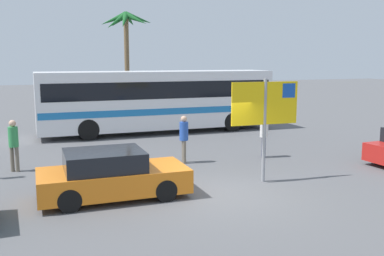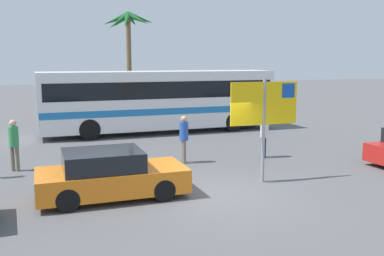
{
  "view_description": "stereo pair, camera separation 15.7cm",
  "coord_description": "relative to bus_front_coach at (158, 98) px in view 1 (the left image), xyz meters",
  "views": [
    {
      "loc": [
        -4.96,
        -10.73,
        3.75
      ],
      "look_at": [
        0.52,
        3.91,
        1.3
      ],
      "focal_mm": 40.72,
      "sensor_mm": 36.0,
      "label": 1
    },
    {
      "loc": [
        -4.81,
        -10.78,
        3.75
      ],
      "look_at": [
        0.52,
        3.91,
        1.3
      ],
      "focal_mm": 40.72,
      "sensor_mm": 36.0,
      "label": 2
    }
  ],
  "objects": [
    {
      "name": "bus_front_coach",
      "position": [
        0.0,
        0.0,
        0.0
      ],
      "size": [
        12.08,
        2.55,
        3.17
      ],
      "color": "white",
      "rests_on": "ground"
    },
    {
      "name": "pedestrian_by_bus",
      "position": [
        2.15,
        -7.25,
        -0.81
      ],
      "size": [
        0.32,
        0.32,
        1.66
      ],
      "rotation": [
        0.0,
        0.0,
        2.78
      ],
      "color": "#1E2347",
      "rests_on": "ground"
    },
    {
      "name": "pedestrian_crossing_lot",
      "position": [
        -6.84,
        -6.2,
        -0.74
      ],
      "size": [
        0.32,
        0.32,
        1.77
      ],
      "rotation": [
        0.0,
        0.0,
        1.08
      ],
      "color": "#706656",
      "rests_on": "ground"
    },
    {
      "name": "ferry_sign",
      "position": [
        0.47,
        -10.23,
        0.54
      ],
      "size": [
        2.2,
        0.13,
        3.2
      ],
      "rotation": [
        0.0,
        0.0,
        -0.03
      ],
      "color": "gray",
      "rests_on": "ground"
    },
    {
      "name": "palm_tree_seaside",
      "position": [
        -0.05,
        7.34,
        3.92
      ],
      "size": [
        3.56,
        3.51,
        6.91
      ],
      "color": "brown",
      "rests_on": "ground"
    },
    {
      "name": "ground",
      "position": [
        -1.29,
        -11.03,
        -1.78
      ],
      "size": [
        120.0,
        120.0,
        0.0
      ],
      "primitive_type": "plane",
      "color": "#565659"
    },
    {
      "name": "pedestrian_near_sign",
      "position": [
        -1.06,
        -7.03,
        -0.75
      ],
      "size": [
        0.32,
        0.32,
        1.75
      ],
      "rotation": [
        0.0,
        0.0,
        2.98
      ],
      "color": "#706656",
      "rests_on": "ground"
    },
    {
      "name": "car_orange",
      "position": [
        -4.28,
        -10.17,
        -1.15
      ],
      "size": [
        4.02,
        1.86,
        1.32
      ],
      "rotation": [
        0.0,
        0.0,
        -0.01
      ],
      "color": "orange",
      "rests_on": "ground"
    }
  ]
}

